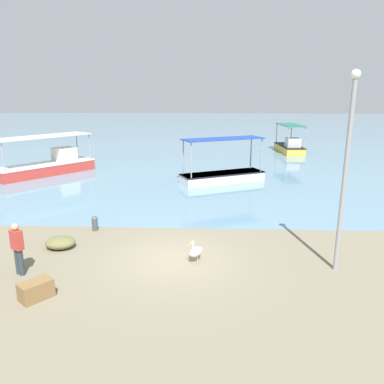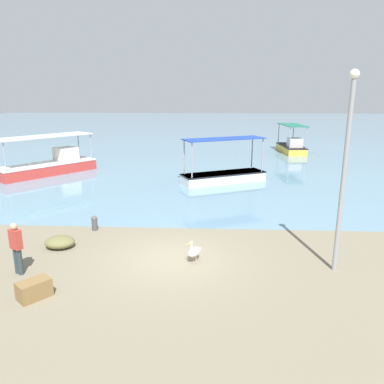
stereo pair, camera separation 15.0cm
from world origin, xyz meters
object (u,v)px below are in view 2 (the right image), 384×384
(fishing_boat_near_left, at_px, (50,165))
(pelican, at_px, (194,251))
(fishing_boat_outer, at_px, (292,146))
(fishing_boat_near_right, at_px, (223,174))
(cargo_crate, at_px, (34,289))
(mooring_bollard, at_px, (94,223))
(net_pile, at_px, (60,242))
(fisherman_standing, at_px, (16,247))
(lamp_post, at_px, (345,165))

(fishing_boat_near_left, xyz_separation_m, pelican, (10.76, -13.69, -0.27))
(fishing_boat_near_left, relative_size, fishing_boat_outer, 1.33)
(fishing_boat_near_right, xyz_separation_m, fishing_boat_outer, (6.81, 12.36, 0.09))
(fishing_boat_near_right, bearing_deg, cargo_crate, -111.72)
(fishing_boat_outer, xyz_separation_m, pelican, (-8.15, -24.10, -0.23))
(mooring_bollard, height_order, net_pile, mooring_bollard)
(fishing_boat_near_left, distance_m, mooring_bollard, 12.69)
(fishing_boat_near_right, distance_m, fishing_boat_outer, 14.11)
(pelican, height_order, cargo_crate, pelican)
(fisherman_standing, bearing_deg, lamp_post, 4.34)
(fishing_boat_outer, bearing_deg, mooring_bollard, -120.22)
(fishing_boat_near_right, xyz_separation_m, lamp_post, (3.19, -12.10, 2.94))
(fishing_boat_outer, bearing_deg, lamp_post, -98.43)
(fishing_boat_outer, distance_m, net_pile, 26.62)
(mooring_bollard, bearing_deg, pelican, -33.29)
(fishing_boat_near_right, distance_m, lamp_post, 12.85)
(net_pile, bearing_deg, fishing_boat_near_left, 114.36)
(fishing_boat_outer, bearing_deg, net_pile, -119.60)
(fishing_boat_near_right, height_order, pelican, fishing_boat_near_right)
(fishing_boat_near_right, xyz_separation_m, fisherman_standing, (-6.81, -12.86, 0.39))
(fishing_boat_near_right, relative_size, lamp_post, 0.90)
(fisherman_standing, bearing_deg, net_pile, 77.09)
(fishing_boat_near_left, bearing_deg, net_pile, -65.64)
(fishing_boat_near_right, height_order, lamp_post, lamp_post)
(lamp_post, relative_size, cargo_crate, 7.21)
(fishing_boat_near_left, relative_size, fisherman_standing, 3.81)
(fisherman_standing, bearing_deg, fishing_boat_near_left, 109.65)
(fishing_boat_outer, bearing_deg, fishing_boat_near_left, -151.18)
(mooring_bollard, bearing_deg, fishing_boat_near_left, 120.83)
(fishing_boat_outer, height_order, lamp_post, lamp_post)
(pelican, height_order, net_pile, pelican)
(fishing_boat_near_left, bearing_deg, mooring_bollard, -59.17)
(fishing_boat_near_left, xyz_separation_m, fishing_boat_outer, (18.91, 10.41, -0.03))
(fishing_boat_near_right, distance_m, mooring_bollard, 10.55)
(fishing_boat_outer, distance_m, mooring_bollard, 24.65)
(pelican, distance_m, net_pile, 5.09)
(pelican, bearing_deg, fishing_boat_outer, 71.31)
(fisherman_standing, bearing_deg, fishing_boat_outer, 61.62)
(pelican, xyz_separation_m, fisherman_standing, (-5.47, -1.12, 0.53))
(lamp_post, distance_m, net_pile, 10.14)
(fishing_boat_near_right, bearing_deg, net_pile, -120.43)
(fishing_boat_near_left, bearing_deg, fisherman_standing, -70.35)
(fishing_boat_near_left, xyz_separation_m, cargo_crate, (6.43, -16.20, -0.38))
(pelican, height_order, lamp_post, lamp_post)
(lamp_post, bearing_deg, net_pile, 172.12)
(mooring_bollard, height_order, cargo_crate, mooring_bollard)
(lamp_post, bearing_deg, fishing_boat_near_left, 137.41)
(pelican, distance_m, mooring_bollard, 5.09)
(mooring_bollard, distance_m, net_pile, 1.99)
(fishing_boat_near_left, relative_size, mooring_bollard, 10.35)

